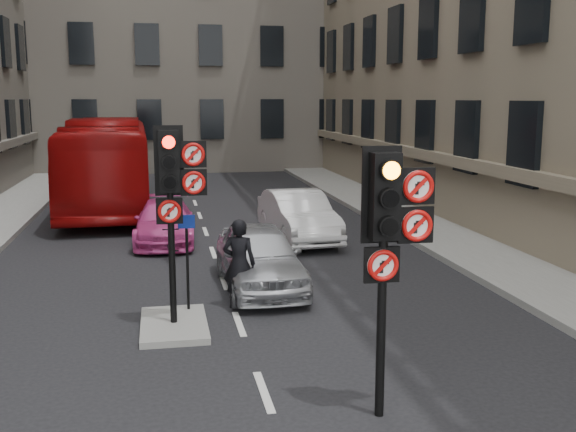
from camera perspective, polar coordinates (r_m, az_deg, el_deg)
name	(u,v)px	position (r m, az deg, el deg)	size (l,w,h in m)	color
pavement_right	(445,233)	(21.24, 13.16, -1.40)	(3.00, 50.00, 0.16)	gray
centre_island	(174,325)	(12.68, -9.62, -9.08)	(1.20, 2.00, 0.12)	gray
building_far	(176,5)	(45.40, -9.48, 17.21)	(30.00, 14.00, 20.00)	#696358
signal_near	(390,225)	(8.63, 8.66, -0.74)	(0.91, 0.40, 3.58)	black
signal_far	(175,182)	(12.08, -9.58, 2.86)	(0.91, 0.40, 3.58)	black
car_silver	(260,257)	(14.90, -2.42, -3.47)	(1.68, 4.17, 1.42)	#AAACB1
car_white	(298,216)	(19.93, 0.86, 0.02)	(1.54, 4.41, 1.45)	silver
car_pink	(165,222)	(19.99, -10.40, -0.49)	(1.68, 4.12, 1.20)	#CB3B8A
bus_red	(108,163)	(26.76, -15.00, 4.35)	(2.87, 12.27, 3.42)	maroon
motorcycle	(171,241)	(17.96, -9.91, -2.13)	(0.42, 1.50, 0.90)	black
motorcyclist	(239,264)	(13.48, -4.15, -4.04)	(0.66, 0.44, 1.82)	black
info_sign	(187,249)	(13.03, -8.54, -2.76)	(0.32, 0.10, 1.86)	black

